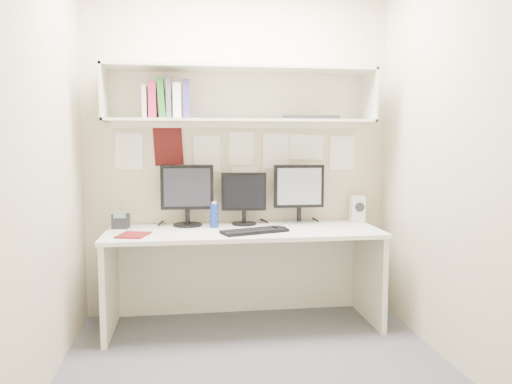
{
  "coord_description": "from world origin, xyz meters",
  "views": [
    {
      "loc": [
        -0.41,
        -2.95,
        1.38
      ],
      "look_at": [
        0.05,
        0.35,
        1.04
      ],
      "focal_mm": 35.0,
      "sensor_mm": 36.0,
      "label": 1
    }
  ],
  "objects": [
    {
      "name": "speaker",
      "position": [
        0.94,
        0.86,
        0.84
      ],
      "size": [
        0.11,
        0.12,
        0.21
      ],
      "rotation": [
        0.0,
        0.0,
        -0.06
      ],
      "color": "#B8B8B3",
      "rests_on": "desk"
    },
    {
      "name": "pinned_papers",
      "position": [
        0.0,
        0.99,
        1.25
      ],
      "size": [
        1.92,
        0.01,
        0.48
      ],
      "primitive_type": null,
      "color": "white",
      "rests_on": "wall_back"
    },
    {
      "name": "overhead_hutch",
      "position": [
        0.0,
        0.86,
        1.72
      ],
      "size": [
        2.0,
        0.38,
        0.4
      ],
      "color": "beige",
      "rests_on": "wall_back"
    },
    {
      "name": "desk_phone",
      "position": [
        -0.9,
        0.82,
        0.79
      ],
      "size": [
        0.13,
        0.12,
        0.14
      ],
      "rotation": [
        0.0,
        0.0,
        -0.11
      ],
      "color": "black",
      "rests_on": "desk"
    },
    {
      "name": "wall_left",
      "position": [
        -1.2,
        0.0,
        1.3
      ],
      "size": [
        0.02,
        2.0,
        2.6
      ],
      "primitive_type": "cube",
      "color": "#BEB091",
      "rests_on": "ground"
    },
    {
      "name": "hutch_tray",
      "position": [
        0.53,
        0.77,
        1.55
      ],
      "size": [
        0.43,
        0.2,
        0.03
      ],
      "primitive_type": "cube",
      "rotation": [
        0.0,
        0.0,
        -0.1
      ],
      "color": "black",
      "rests_on": "overhead_hutch"
    },
    {
      "name": "monitor_right",
      "position": [
        0.46,
        0.87,
        0.98
      ],
      "size": [
        0.4,
        0.22,
        0.46
      ],
      "rotation": [
        0.0,
        0.0,
        -0.02
      ],
      "color": "#A5A5AA",
      "rests_on": "desk"
    },
    {
      "name": "mouse",
      "position": [
        0.25,
        0.56,
        0.75
      ],
      "size": [
        0.1,
        0.12,
        0.03
      ],
      "primitive_type": "cube",
      "rotation": [
        0.0,
        0.0,
        0.38
      ],
      "color": "black",
      "rests_on": "desk"
    },
    {
      "name": "floor",
      "position": [
        0.0,
        0.0,
        0.0
      ],
      "size": [
        2.4,
        2.0,
        0.01
      ],
      "primitive_type": "cube",
      "color": "#4D4D52",
      "rests_on": "ground"
    },
    {
      "name": "wall_front",
      "position": [
        0.0,
        -1.0,
        1.3
      ],
      "size": [
        2.4,
        0.02,
        2.6
      ],
      "primitive_type": "cube",
      "color": "#BEB091",
      "rests_on": "ground"
    },
    {
      "name": "monitor_left",
      "position": [
        -0.41,
        0.87,
        0.98
      ],
      "size": [
        0.4,
        0.22,
        0.47
      ],
      "rotation": [
        0.0,
        0.0,
        -0.05
      ],
      "color": "black",
      "rests_on": "desk"
    },
    {
      "name": "maroon_notebook",
      "position": [
        -0.78,
        0.5,
        0.74
      ],
      "size": [
        0.24,
        0.27,
        0.01
      ],
      "primitive_type": "cube",
      "rotation": [
        0.0,
        0.0,
        -0.28
      ],
      "color": "#611011",
      "rests_on": "desk"
    },
    {
      "name": "book_stack",
      "position": [
        -0.55,
        0.79,
        1.68
      ],
      "size": [
        0.34,
        0.19,
        0.31
      ],
      "color": "#B9B8B2",
      "rests_on": "overhead_hutch"
    },
    {
      "name": "blue_bottle",
      "position": [
        -0.21,
        0.76,
        0.82
      ],
      "size": [
        0.06,
        0.06,
        0.19
      ],
      "color": "navy",
      "rests_on": "desk"
    },
    {
      "name": "keyboard",
      "position": [
        0.06,
        0.51,
        0.74
      ],
      "size": [
        0.5,
        0.31,
        0.02
      ],
      "primitive_type": "cube",
      "rotation": [
        0.0,
        0.0,
        0.32
      ],
      "color": "black",
      "rests_on": "desk"
    },
    {
      "name": "desk",
      "position": [
        0.0,
        0.65,
        0.37
      ],
      "size": [
        2.0,
        0.7,
        0.73
      ],
      "color": "silver",
      "rests_on": "floor"
    },
    {
      "name": "monitor_center",
      "position": [
        0.03,
        0.87,
        0.96
      ],
      "size": [
        0.35,
        0.19,
        0.41
      ],
      "rotation": [
        0.0,
        0.0,
        -0.12
      ],
      "color": "black",
      "rests_on": "desk"
    },
    {
      "name": "wall_right",
      "position": [
        1.2,
        0.0,
        1.3
      ],
      "size": [
        0.02,
        2.0,
        2.6
      ],
      "primitive_type": "cube",
      "color": "#BEB091",
      "rests_on": "ground"
    },
    {
      "name": "wall_back",
      "position": [
        0.0,
        1.0,
        1.3
      ],
      "size": [
        2.4,
        0.02,
        2.6
      ],
      "primitive_type": "cube",
      "color": "#BEB091",
      "rests_on": "ground"
    }
  ]
}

